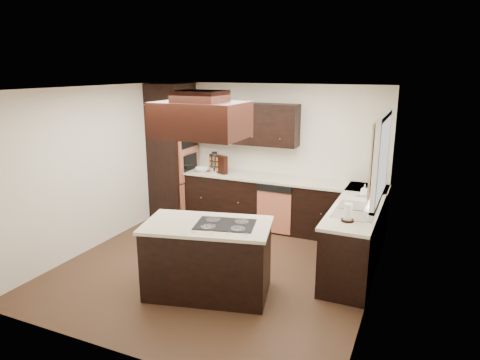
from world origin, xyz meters
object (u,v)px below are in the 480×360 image
(island, at_px, (208,260))
(spice_rack, at_px, (218,164))
(oven_column, at_px, (173,161))
(range_hood, at_px, (201,120))

(island, bearing_deg, spice_rack, 99.95)
(island, bearing_deg, oven_column, 116.40)
(island, bearing_deg, range_hood, 120.85)
(range_hood, xyz_separation_m, spice_rack, (-0.92, 2.27, -1.08))
(oven_column, relative_size, range_hood, 2.02)
(island, relative_size, range_hood, 1.42)
(spice_rack, bearing_deg, island, -44.19)
(oven_column, xyz_separation_m, spice_rack, (0.95, 0.02, 0.02))
(island, distance_m, spice_rack, 2.70)
(island, height_order, spice_rack, spice_rack)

